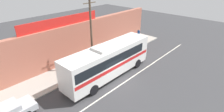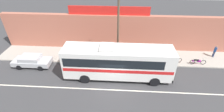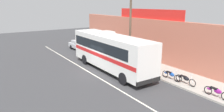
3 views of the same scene
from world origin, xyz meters
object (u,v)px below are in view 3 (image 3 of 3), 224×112
Objects in this scene: motorcycle_black at (185,79)px; motorcycle_red at (171,75)px; parked_car at (80,45)px; motorcycle_blue at (216,92)px; utility_pole at (130,25)px; intercity_bus at (110,50)px.

motorcycle_red is at bearing -171.97° from motorcycle_black.
motorcycle_blue is at bearing 3.84° from parked_car.
utility_pole is at bearing -176.82° from motorcycle_black.
intercity_bus reaches higher than parked_car.
motorcycle_black is 1.00× the size of motorcycle_red.
motorcycle_blue is at bearing -5.30° from motorcycle_black.
parked_car is at bearing 172.42° from intercity_bus.
parked_car reaches higher than motorcycle_blue.
parked_car is 2.26× the size of motorcycle_red.
utility_pole is 7.77m from motorcycle_black.
intercity_bus is at bearing -156.78° from motorcycle_black.
intercity_bus is 3.40m from utility_pole.
intercity_bus is 5.77× the size of motorcycle_red.
intercity_bus is at bearing -153.47° from motorcycle_red.
intercity_bus is at bearing -164.47° from motorcycle_blue.
intercity_bus reaches higher than motorcycle_black.
motorcycle_black is at bearing 23.22° from intercity_bus.
motorcycle_black is (6.78, 0.38, -3.77)m from utility_pole.
motorcycle_black is 2.77m from motorcycle_blue.
utility_pole is 4.32× the size of motorcycle_blue.
intercity_bus is 10.20m from parked_car.
parked_car is at bearing -174.90° from motorcycle_red.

